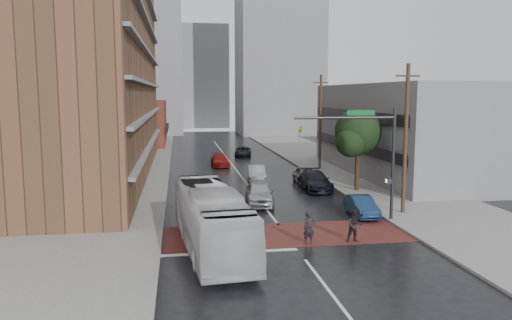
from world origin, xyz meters
name	(u,v)px	position (x,y,z in m)	size (l,w,h in m)	color
ground	(288,237)	(0.00, 0.00, 0.00)	(160.00, 160.00, 0.00)	black
crosswalk	(286,234)	(0.00, 0.50, 0.01)	(14.00, 5.00, 0.02)	maroon
sidewalk_west	(125,172)	(-11.50, 25.00, 0.07)	(9.00, 90.00, 0.15)	gray
sidewalk_east	(341,167)	(11.50, 25.00, 0.07)	(9.00, 90.00, 0.15)	gray
apartment_block	(92,31)	(-14.00, 24.00, 14.00)	(10.00, 44.00, 28.00)	brown
storefront_west	(140,123)	(-12.00, 54.00, 3.50)	(8.00, 16.00, 7.00)	maroon
building_east	(406,130)	(16.50, 20.00, 4.50)	(11.00, 26.00, 9.00)	gray
distant_tower_west	(137,54)	(-14.00, 78.00, 16.00)	(18.00, 16.00, 32.00)	gray
distant_tower_east	(279,43)	(14.00, 72.00, 18.00)	(16.00, 14.00, 36.00)	gray
distant_tower_center	(202,77)	(0.00, 95.00, 12.00)	(12.00, 10.00, 24.00)	gray
street_tree	(358,135)	(8.52, 12.03, 4.73)	(4.20, 4.10, 6.90)	#332319
signal_mast	(371,148)	(5.85, 2.50, 4.73)	(6.50, 0.30, 7.20)	#2D2D33
utility_pole_near	(406,138)	(8.80, 4.00, 5.14)	(1.60, 0.26, 10.00)	#473321
utility_pole_far	(320,122)	(8.80, 24.00, 5.14)	(1.60, 0.26, 10.00)	#473321
transit_bus	(212,219)	(-4.38, -1.54, 1.62)	(2.72, 11.63, 3.24)	silver
pedestrian_a	(309,228)	(0.85, -1.50, 0.90)	(0.65, 0.43, 1.79)	black
pedestrian_b	(355,226)	(3.41, -1.50, 0.92)	(0.89, 0.69, 1.83)	black
car_travel_a	(259,193)	(-0.24, 8.50, 0.84)	(1.99, 4.95, 1.69)	#B0B3B8
car_travel_b	(256,174)	(1.07, 18.16, 0.72)	(1.53, 4.38, 1.44)	#AEB1B6
car_travel_c	(220,160)	(-1.46, 28.34, 0.67)	(1.87, 4.59, 1.33)	maroon
suv_travel	(243,152)	(2.24, 36.74, 0.62)	(2.05, 4.45, 1.24)	black
car_parked_near	(361,206)	(5.88, 4.00, 0.67)	(1.41, 4.04, 1.33)	navy
car_parked_mid	(315,181)	(5.30, 13.27, 0.78)	(2.19, 5.38, 1.56)	black
car_parked_far	(306,176)	(5.20, 16.00, 0.76)	(1.80, 4.46, 1.52)	#A4A7AB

